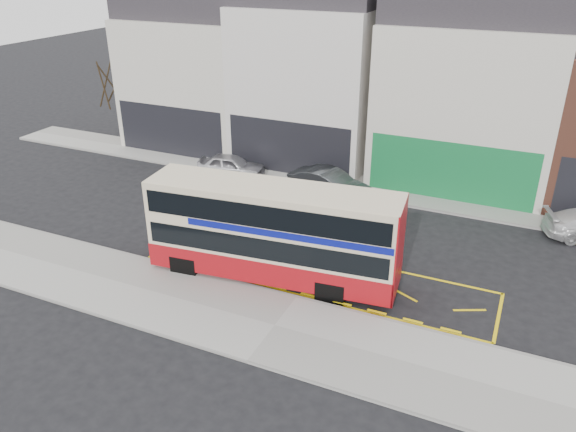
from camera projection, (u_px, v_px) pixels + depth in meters
The scene contains 14 objects.
ground at pixel (301, 295), 21.30m from camera, with size 120.00×120.00×0.00m, color black.
pavement at pixel (275, 327), 19.38m from camera, with size 40.00×4.00×0.15m, color #A5A49D.
kerb at pixel (297, 298), 20.96m from camera, with size 40.00×0.15×0.15m, color gray.
far_pavement at pixel (381, 190), 30.30m from camera, with size 50.00×3.00×0.15m, color #A5A49D.
road_markings at pixel (316, 274), 22.61m from camera, with size 14.00×3.40×0.01m, color yellow, non-canonical shape.
terrace_far_left at pixel (201, 67), 36.52m from camera, with size 8.00×8.01×10.80m.
terrace_left at pixel (316, 70), 33.34m from camera, with size 8.00×8.01×11.80m.
terrace_green_shop at pixel (471, 88), 30.11m from camera, with size 9.00×8.01×11.30m.
double_decker_bus at pixel (274, 232), 21.53m from camera, with size 9.95×3.26×3.90m.
bus_stop_post at pixel (158, 223), 22.18m from camera, with size 0.79×0.21×3.23m.
car_silver at pixel (231, 166), 31.95m from camera, with size 1.55×3.86×1.31m, color silver.
car_grey at pixel (329, 184), 29.23m from camera, with size 1.57×4.51×1.49m, color #3B3F42.
street_tree_left at pixel (114, 73), 36.14m from camera, with size 3.12×3.12×6.74m.
street_tree_right at pixel (523, 136), 27.29m from camera, with size 2.44×2.44×5.27m.
Camera 1 is at (6.93, -16.51, 11.94)m, focal length 35.00 mm.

